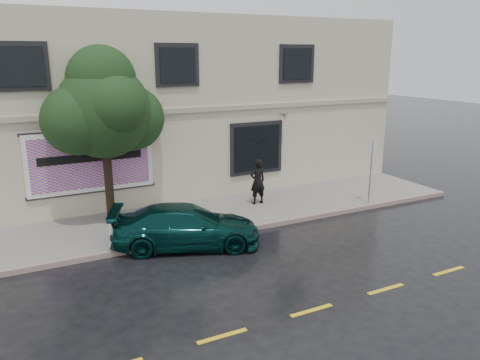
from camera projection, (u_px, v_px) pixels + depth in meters
name	position (u px, v px, depth m)	size (l,w,h in m)	color
ground	(241.00, 253.00, 13.48)	(90.00, 90.00, 0.00)	black
sidewalk	(199.00, 217.00, 16.26)	(20.00, 3.50, 0.15)	gray
curb	(220.00, 234.00, 14.75)	(20.00, 0.18, 0.16)	slate
road_marking	(312.00, 310.00, 10.46)	(19.00, 0.12, 0.01)	gold
building	(148.00, 104.00, 20.34)	(20.00, 8.12, 7.00)	#BAAD96
billboard	(91.00, 162.00, 15.80)	(4.30, 0.16, 2.20)	white
car	(186.00, 226.00, 13.83)	(1.92, 4.35, 1.27)	#072E2C
pedestrian	(258.00, 181.00, 17.33)	(0.62, 0.41, 1.71)	black
umbrella	(258.00, 148.00, 17.01)	(1.06, 1.06, 0.78)	black
street_tree	(104.00, 112.00, 14.91)	(3.02, 3.02, 5.17)	black
fire_hydrant	(113.00, 235.00, 13.50)	(0.30, 0.28, 0.74)	white
sign_pole	(371.00, 166.00, 17.26)	(0.28, 0.10, 2.35)	gray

